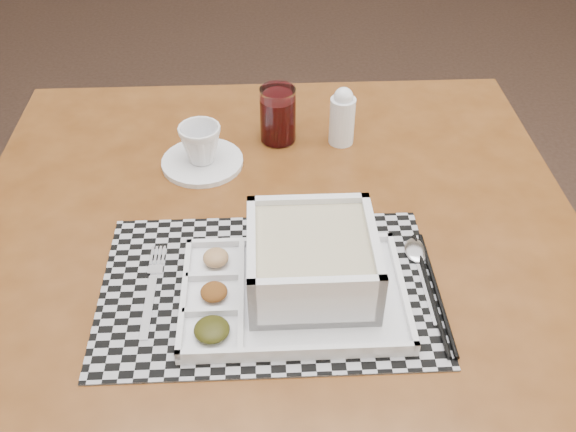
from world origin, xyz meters
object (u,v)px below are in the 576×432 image
object	(u,v)px
juice_glass	(278,117)
creamer_bottle	(342,117)
cup	(201,144)
dining_table	(275,273)
serving_tray	(305,270)

from	to	relation	value
juice_glass	creamer_bottle	world-z (taller)	creamer_bottle
cup	creamer_bottle	xyz separation A→B (m)	(0.26, 0.08, 0.01)
cup	juice_glass	distance (m)	0.16
juice_glass	creamer_bottle	size ratio (longest dim) A/B	0.94
dining_table	creamer_bottle	xyz separation A→B (m)	(0.12, 0.28, 0.13)
juice_glass	creamer_bottle	xyz separation A→B (m)	(0.12, -0.01, 0.00)
cup	creamer_bottle	bearing A→B (deg)	8.74
dining_table	cup	distance (m)	0.27
serving_tray	dining_table	bearing A→B (deg)	113.05
dining_table	cup	world-z (taller)	cup
creamer_bottle	cup	bearing A→B (deg)	-163.17
serving_tray	creamer_bottle	bearing A→B (deg)	79.51
dining_table	juice_glass	size ratio (longest dim) A/B	9.79
cup	juice_glass	xyz separation A→B (m)	(0.14, 0.08, 0.01)
serving_tray	cup	world-z (taller)	serving_tray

